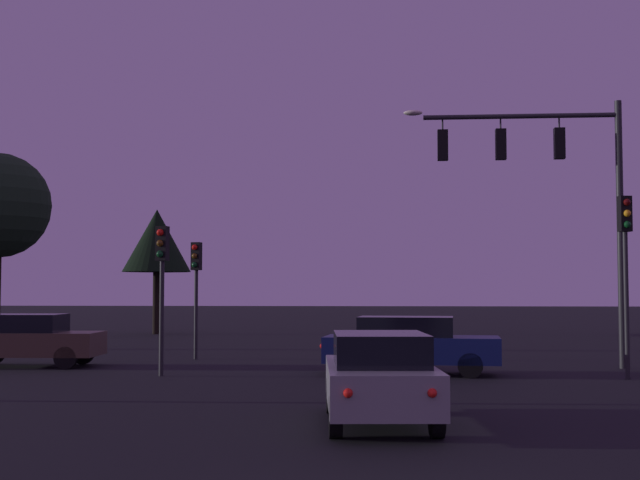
{
  "coord_description": "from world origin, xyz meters",
  "views": [
    {
      "loc": [
        -0.27,
        -8.26,
        2.24
      ],
      "look_at": [
        -1.89,
        14.71,
        3.55
      ],
      "focal_mm": 48.79,
      "sensor_mm": 36.0,
      "label": 1
    }
  ],
  "objects_px": {
    "traffic_signal_mast_arm": "(553,178)",
    "car_crossing_left": "(28,339)",
    "traffic_light_corner_left": "(196,276)",
    "traffic_light_median": "(162,269)",
    "traffic_light_corner_right": "(626,250)",
    "tree_left_far": "(157,241)",
    "car_crossing_right": "(410,344)",
    "car_nearside_lane": "(380,377)"
  },
  "relations": [
    {
      "from": "traffic_light_median",
      "to": "car_crossing_right",
      "type": "bearing_deg",
      "value": 8.14
    },
    {
      "from": "traffic_signal_mast_arm",
      "to": "traffic_light_median",
      "type": "height_order",
      "value": "traffic_signal_mast_arm"
    },
    {
      "from": "car_crossing_left",
      "to": "car_crossing_right",
      "type": "relative_size",
      "value": 0.89
    },
    {
      "from": "traffic_light_corner_left",
      "to": "car_nearside_lane",
      "type": "distance_m",
      "value": 14.52
    },
    {
      "from": "traffic_light_corner_right",
      "to": "car_crossing_right",
      "type": "height_order",
      "value": "traffic_light_corner_right"
    },
    {
      "from": "traffic_light_median",
      "to": "car_crossing_left",
      "type": "height_order",
      "value": "traffic_light_median"
    },
    {
      "from": "traffic_light_corner_left",
      "to": "traffic_light_median",
      "type": "xyz_separation_m",
      "value": [
        0.26,
        -5.43,
        0.08
      ]
    },
    {
      "from": "traffic_signal_mast_arm",
      "to": "car_nearside_lane",
      "type": "xyz_separation_m",
      "value": [
        -5.01,
        -10.8,
        -4.66
      ]
    },
    {
      "from": "traffic_light_corner_left",
      "to": "car_crossing_right",
      "type": "height_order",
      "value": "traffic_light_corner_left"
    },
    {
      "from": "car_crossing_left",
      "to": "traffic_light_corner_left",
      "type": "bearing_deg",
      "value": 34.36
    },
    {
      "from": "tree_left_far",
      "to": "traffic_signal_mast_arm",
      "type": "bearing_deg",
      "value": -47.42
    },
    {
      "from": "traffic_signal_mast_arm",
      "to": "car_crossing_left",
      "type": "distance_m",
      "value": 15.95
    },
    {
      "from": "traffic_light_median",
      "to": "tree_left_far",
      "type": "bearing_deg",
      "value": 105.05
    },
    {
      "from": "traffic_light_corner_left",
      "to": "traffic_light_median",
      "type": "bearing_deg",
      "value": -87.22
    },
    {
      "from": "car_nearside_lane",
      "to": "traffic_light_median",
      "type": "bearing_deg",
      "value": 126.31
    },
    {
      "from": "traffic_signal_mast_arm",
      "to": "car_nearside_lane",
      "type": "bearing_deg",
      "value": -114.87
    },
    {
      "from": "traffic_light_corner_right",
      "to": "car_nearside_lane",
      "type": "bearing_deg",
      "value": -128.59
    },
    {
      "from": "car_nearside_lane",
      "to": "tree_left_far",
      "type": "height_order",
      "value": "tree_left_far"
    },
    {
      "from": "car_crossing_right",
      "to": "tree_left_far",
      "type": "bearing_deg",
      "value": 121.23
    },
    {
      "from": "traffic_light_corner_left",
      "to": "traffic_light_median",
      "type": "distance_m",
      "value": 5.43
    },
    {
      "from": "traffic_light_corner_left",
      "to": "tree_left_far",
      "type": "bearing_deg",
      "value": 109.12
    },
    {
      "from": "traffic_light_corner_right",
      "to": "car_crossing_left",
      "type": "height_order",
      "value": "traffic_light_corner_right"
    },
    {
      "from": "traffic_light_corner_right",
      "to": "car_crossing_left",
      "type": "bearing_deg",
      "value": 171.53
    },
    {
      "from": "car_crossing_right",
      "to": "traffic_signal_mast_arm",
      "type": "bearing_deg",
      "value": 27.31
    },
    {
      "from": "traffic_light_corner_right",
      "to": "tree_left_far",
      "type": "distance_m",
      "value": 27.13
    },
    {
      "from": "traffic_light_corner_left",
      "to": "tree_left_far",
      "type": "xyz_separation_m",
      "value": [
        -5.32,
        15.36,
        1.99
      ]
    },
    {
      "from": "traffic_signal_mast_arm",
      "to": "car_crossing_left",
      "type": "xyz_separation_m",
      "value": [
        -15.24,
        -0.62,
        -4.66
      ]
    },
    {
      "from": "car_nearside_lane",
      "to": "tree_left_far",
      "type": "distance_m",
      "value": 30.86
    },
    {
      "from": "car_crossing_left",
      "to": "traffic_light_corner_right",
      "type": "bearing_deg",
      "value": -8.47
    },
    {
      "from": "traffic_light_corner_right",
      "to": "car_crossing_right",
      "type": "bearing_deg",
      "value": 170.58
    },
    {
      "from": "traffic_signal_mast_arm",
      "to": "traffic_light_corner_left",
      "type": "xyz_separation_m",
      "value": [
        -10.93,
        2.33,
        -2.77
      ]
    },
    {
      "from": "car_nearside_lane",
      "to": "car_crossing_right",
      "type": "bearing_deg",
      "value": 84.74
    },
    {
      "from": "traffic_signal_mast_arm",
      "to": "tree_left_far",
      "type": "relative_size",
      "value": 1.22
    },
    {
      "from": "traffic_signal_mast_arm",
      "to": "car_crossing_left",
      "type": "bearing_deg",
      "value": -177.66
    },
    {
      "from": "traffic_light_corner_left",
      "to": "car_crossing_left",
      "type": "height_order",
      "value": "traffic_light_corner_left"
    },
    {
      "from": "traffic_signal_mast_arm",
      "to": "traffic_light_median",
      "type": "relative_size",
      "value": 1.98
    },
    {
      "from": "traffic_light_median",
      "to": "car_nearside_lane",
      "type": "height_order",
      "value": "traffic_light_median"
    },
    {
      "from": "traffic_signal_mast_arm",
      "to": "car_crossing_left",
      "type": "height_order",
      "value": "traffic_signal_mast_arm"
    },
    {
      "from": "traffic_signal_mast_arm",
      "to": "traffic_light_corner_right",
      "type": "bearing_deg",
      "value": -69.24
    },
    {
      "from": "traffic_signal_mast_arm",
      "to": "traffic_light_corner_right",
      "type": "height_order",
      "value": "traffic_signal_mast_arm"
    },
    {
      "from": "traffic_light_corner_left",
      "to": "car_crossing_left",
      "type": "bearing_deg",
      "value": -145.64
    },
    {
      "from": "traffic_signal_mast_arm",
      "to": "tree_left_far",
      "type": "height_order",
      "value": "traffic_signal_mast_arm"
    }
  ]
}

